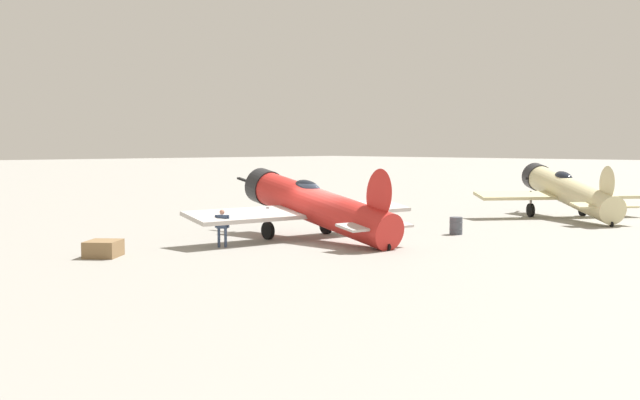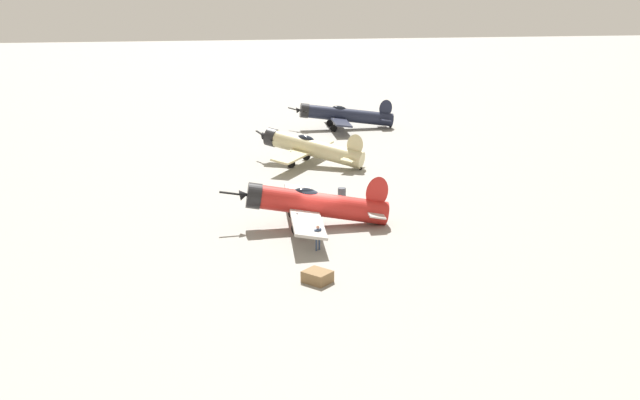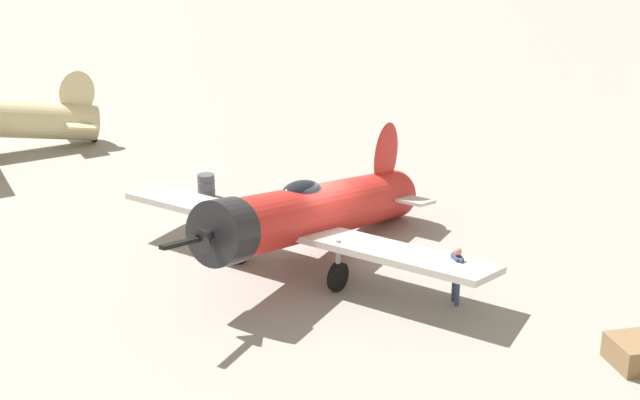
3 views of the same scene
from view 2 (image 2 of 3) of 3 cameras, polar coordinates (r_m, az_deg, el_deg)
ground_plane at (r=47.85m, az=-0.00°, el=-2.07°), size 400.00×400.00×0.00m
airplane_foreground at (r=47.35m, az=-0.61°, el=-0.33°), size 11.89×11.33×3.46m
airplane_mid_apron at (r=64.49m, az=-0.80°, el=4.22°), size 9.47×9.30×3.27m
airplane_far_line at (r=82.32m, az=1.89°, el=6.80°), size 11.15×12.05×3.35m
ground_crew_mechanic at (r=43.04m, az=-0.17°, el=-2.84°), size 0.44×0.49×1.58m
equipment_crate at (r=38.63m, az=-0.21°, el=-6.14°), size 1.82×1.80×0.63m
fuel_drum at (r=54.10m, az=1.75°, el=0.55°), size 0.64×0.64×0.83m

